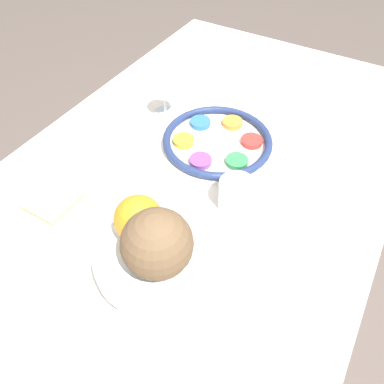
{
  "coord_description": "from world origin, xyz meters",
  "views": [
    {
      "loc": [
        0.56,
        0.32,
        1.37
      ],
      "look_at": [
        0.09,
        0.04,
        0.76
      ],
      "focal_mm": 35.0,
      "sensor_mm": 36.0,
      "label": 1
    }
  ],
  "objects_px": {
    "wine_glass": "(163,83)",
    "fruit_stand": "(154,259)",
    "coconut": "(157,244)",
    "bread_plate": "(53,202)",
    "cup_near": "(236,194)",
    "orange_fruit": "(139,219)",
    "napkin_roll": "(124,180)",
    "seder_plate": "(218,141)"
  },
  "relations": [
    {
      "from": "fruit_stand",
      "to": "coconut",
      "type": "height_order",
      "value": "coconut"
    },
    {
      "from": "wine_glass",
      "to": "orange_fruit",
      "type": "height_order",
      "value": "orange_fruit"
    },
    {
      "from": "bread_plate",
      "to": "cup_near",
      "type": "height_order",
      "value": "cup_near"
    },
    {
      "from": "seder_plate",
      "to": "cup_near",
      "type": "xyz_separation_m",
      "value": [
        0.16,
        0.13,
        0.02
      ]
    },
    {
      "from": "seder_plate",
      "to": "coconut",
      "type": "xyz_separation_m",
      "value": [
        0.42,
        0.11,
        0.15
      ]
    },
    {
      "from": "napkin_roll",
      "to": "cup_near",
      "type": "distance_m",
      "value": 0.26
    },
    {
      "from": "orange_fruit",
      "to": "cup_near",
      "type": "relative_size",
      "value": 1.07
    },
    {
      "from": "seder_plate",
      "to": "orange_fruit",
      "type": "relative_size",
      "value": 3.36
    },
    {
      "from": "wine_glass",
      "to": "orange_fruit",
      "type": "distance_m",
      "value": 0.51
    },
    {
      "from": "wine_glass",
      "to": "fruit_stand",
      "type": "height_order",
      "value": "wine_glass"
    },
    {
      "from": "fruit_stand",
      "to": "bread_plate",
      "type": "xyz_separation_m",
      "value": [
        -0.05,
        -0.31,
        -0.08
      ]
    },
    {
      "from": "fruit_stand",
      "to": "napkin_roll",
      "type": "relative_size",
      "value": 1.12
    },
    {
      "from": "wine_glass",
      "to": "seder_plate",
      "type": "bearing_deg",
      "value": 75.09
    },
    {
      "from": "wine_glass",
      "to": "fruit_stand",
      "type": "bearing_deg",
      "value": 31.56
    },
    {
      "from": "orange_fruit",
      "to": "coconut",
      "type": "xyz_separation_m",
      "value": [
        0.03,
        0.06,
        0.02
      ]
    },
    {
      "from": "wine_glass",
      "to": "cup_near",
      "type": "xyz_separation_m",
      "value": [
        0.21,
        0.33,
        -0.06
      ]
    },
    {
      "from": "bread_plate",
      "to": "cup_near",
      "type": "relative_size",
      "value": 2.02
    },
    {
      "from": "wine_glass",
      "to": "orange_fruit",
      "type": "xyz_separation_m",
      "value": [
        0.44,
        0.25,
        0.05
      ]
    },
    {
      "from": "fruit_stand",
      "to": "orange_fruit",
      "type": "relative_size",
      "value": 2.41
    },
    {
      "from": "coconut",
      "to": "napkin_roll",
      "type": "relative_size",
      "value": 0.63
    },
    {
      "from": "fruit_stand",
      "to": "bread_plate",
      "type": "bearing_deg",
      "value": -98.28
    },
    {
      "from": "seder_plate",
      "to": "napkin_roll",
      "type": "distance_m",
      "value": 0.27
    },
    {
      "from": "wine_glass",
      "to": "cup_near",
      "type": "distance_m",
      "value": 0.39
    },
    {
      "from": "fruit_stand",
      "to": "coconut",
      "type": "distance_m",
      "value": 0.08
    },
    {
      "from": "wine_glass",
      "to": "fruit_stand",
      "type": "relative_size",
      "value": 0.66
    },
    {
      "from": "coconut",
      "to": "bread_plate",
      "type": "distance_m",
      "value": 0.37
    },
    {
      "from": "wine_glass",
      "to": "coconut",
      "type": "relative_size",
      "value": 1.16
    },
    {
      "from": "seder_plate",
      "to": "bread_plate",
      "type": "bearing_deg",
      "value": -31.56
    },
    {
      "from": "seder_plate",
      "to": "wine_glass",
      "type": "height_order",
      "value": "wine_glass"
    },
    {
      "from": "seder_plate",
      "to": "bread_plate",
      "type": "height_order",
      "value": "seder_plate"
    },
    {
      "from": "seder_plate",
      "to": "napkin_roll",
      "type": "height_order",
      "value": "napkin_roll"
    },
    {
      "from": "bread_plate",
      "to": "coconut",
      "type": "bearing_deg",
      "value": 80.25
    },
    {
      "from": "bread_plate",
      "to": "cup_near",
      "type": "xyz_separation_m",
      "value": [
        -0.21,
        0.35,
        0.03
      ]
    },
    {
      "from": "coconut",
      "to": "fruit_stand",
      "type": "bearing_deg",
      "value": -119.03
    },
    {
      "from": "wine_glass",
      "to": "coconut",
      "type": "bearing_deg",
      "value": 32.78
    },
    {
      "from": "fruit_stand",
      "to": "bread_plate",
      "type": "distance_m",
      "value": 0.33
    },
    {
      "from": "seder_plate",
      "to": "coconut",
      "type": "distance_m",
      "value": 0.46
    },
    {
      "from": "wine_glass",
      "to": "bread_plate",
      "type": "bearing_deg",
      "value": -3.74
    },
    {
      "from": "seder_plate",
      "to": "orange_fruit",
      "type": "distance_m",
      "value": 0.42
    },
    {
      "from": "seder_plate",
      "to": "fruit_stand",
      "type": "height_order",
      "value": "fruit_stand"
    },
    {
      "from": "coconut",
      "to": "napkin_roll",
      "type": "bearing_deg",
      "value": -128.71
    },
    {
      "from": "orange_fruit",
      "to": "coconut",
      "type": "bearing_deg",
      "value": 61.59
    }
  ]
}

